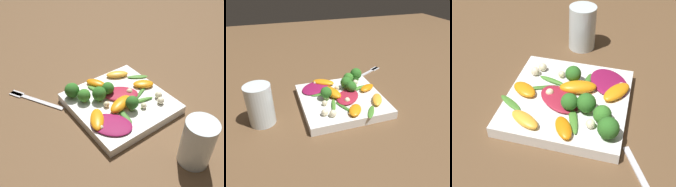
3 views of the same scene
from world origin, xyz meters
TOP-DOWN VIEW (x-y plane):
  - ground_plane at (0.00, 0.00)m, footprint 2.40×2.40m
  - plate at (0.00, 0.00)m, footprint 0.24×0.24m
  - drinking_glass at (-0.02, 0.23)m, footprint 0.07×0.07m
  - fork at (0.18, -0.17)m, footprint 0.10×0.16m
  - radicchio_leaf_0 at (0.07, 0.06)m, footprint 0.12×0.12m
  - radicchio_leaf_1 at (-0.01, -0.02)m, footprint 0.11×0.10m
  - orange_segment_0 at (-0.09, -0.01)m, footprint 0.07×0.06m
  - orange_segment_1 at (-0.06, -0.09)m, footprint 0.07×0.05m
  - orange_segment_2 at (0.02, 0.02)m, footprint 0.08×0.05m
  - orange_segment_3 at (0.09, 0.03)m, footprint 0.07×0.08m
  - orange_segment_4 at (0.02, -0.09)m, footprint 0.05×0.06m
  - broccoli_floret_0 at (-0.00, 0.05)m, footprint 0.03×0.03m
  - broccoli_floret_1 at (0.08, -0.05)m, footprint 0.03×0.03m
  - broccoli_floret_2 at (0.04, -0.03)m, footprint 0.04×0.04m
  - broccoli_floret_3 at (0.09, -0.08)m, footprint 0.04×0.04m
  - broccoli_floret_4 at (0.01, -0.04)m, footprint 0.03×0.03m
  - arugula_sprig_0 at (0.03, -0.06)m, footprint 0.04×0.08m
  - arugula_sprig_1 at (-0.10, -0.05)m, footprint 0.06×0.05m
  - arugula_sprig_2 at (-0.06, 0.01)m, footprint 0.08×0.04m
  - arugula_sprig_3 at (0.03, 0.05)m, footprint 0.02×0.08m
  - arugula_sprig_4 at (-0.04, 0.04)m, footprint 0.06×0.03m
  - macadamia_nut_0 at (-0.04, -0.01)m, footprint 0.02×0.02m
  - macadamia_nut_1 at (0.06, -0.07)m, footprint 0.02×0.02m
  - macadamia_nut_2 at (-0.09, 0.05)m, footprint 0.02×0.02m
  - macadamia_nut_3 at (-0.03, 0.06)m, footprint 0.02×0.02m
  - macadamia_nut_4 at (0.10, 0.06)m, footprint 0.01×0.01m
  - macadamia_nut_5 at (-0.08, 0.07)m, footprint 0.02×0.02m
  - macadamia_nut_6 at (0.04, -0.00)m, footprint 0.02×0.02m

SIDE VIEW (x-z plane):
  - ground_plane at x=0.00m, z-range 0.00..0.00m
  - fork at x=0.18m, z-range 0.00..0.01m
  - plate at x=0.00m, z-range 0.00..0.02m
  - arugula_sprig_2 at x=-0.06m, z-range 0.02..0.03m
  - arugula_sprig_3 at x=0.03m, z-range 0.02..0.03m
  - arugula_sprig_1 at x=-0.10m, z-range 0.02..0.03m
  - arugula_sprig_0 at x=0.03m, z-range 0.02..0.03m
  - arugula_sprig_4 at x=-0.04m, z-range 0.02..0.03m
  - radicchio_leaf_0 at x=0.07m, z-range 0.02..0.03m
  - radicchio_leaf_1 at x=-0.01m, z-range 0.02..0.03m
  - macadamia_nut_4 at x=0.10m, z-range 0.02..0.04m
  - macadamia_nut_3 at x=-0.03m, z-range 0.02..0.04m
  - orange_segment_0 at x=-0.09m, z-range 0.02..0.04m
  - orange_segment_1 at x=-0.06m, z-range 0.02..0.04m
  - orange_segment_4 at x=0.02m, z-range 0.02..0.04m
  - macadamia_nut_6 at x=0.04m, z-range 0.02..0.04m
  - macadamia_nut_0 at x=-0.04m, z-range 0.02..0.04m
  - orange_segment_3 at x=0.09m, z-range 0.02..0.04m
  - macadamia_nut_1 at x=0.06m, z-range 0.02..0.04m
  - macadamia_nut_5 at x=-0.08m, z-range 0.02..0.04m
  - macadamia_nut_2 at x=-0.09m, z-range 0.02..0.04m
  - orange_segment_2 at x=0.02m, z-range 0.02..0.05m
  - broccoli_floret_1 at x=0.08m, z-range 0.02..0.06m
  - broccoli_floret_4 at x=0.01m, z-range 0.03..0.06m
  - broccoli_floret_2 at x=0.04m, z-range 0.03..0.07m
  - broccoli_floret_3 at x=0.09m, z-range 0.03..0.07m
  - broccoli_floret_0 at x=0.00m, z-range 0.03..0.07m
  - drinking_glass at x=-0.02m, z-range 0.00..0.11m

